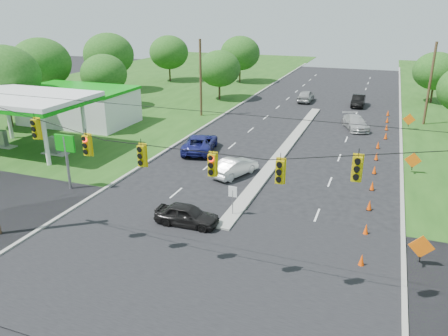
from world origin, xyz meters
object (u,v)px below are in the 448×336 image
at_px(black_sedan, 187,215).
at_px(blue_pickup, 200,143).
at_px(white_sedan, 235,167).
at_px(gas_station, 70,104).

relative_size(black_sedan, blue_pickup, 0.69).
xyz_separation_m(white_sedan, blue_pickup, (-4.98, 4.64, 0.08)).
xyz_separation_m(black_sedan, white_sedan, (-0.01, 8.84, 0.04)).
height_order(black_sedan, blue_pickup, blue_pickup).
height_order(gas_station, white_sedan, gas_station).
distance_m(gas_station, blue_pickup, 16.78).
height_order(white_sedan, blue_pickup, blue_pickup).
distance_m(white_sedan, blue_pickup, 6.81).
height_order(black_sedan, white_sedan, white_sedan).
height_order(gas_station, black_sedan, gas_station).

